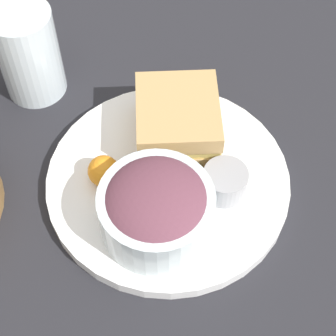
{
  "coord_description": "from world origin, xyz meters",
  "views": [
    {
      "loc": [
        -0.36,
        0.08,
        0.57
      ],
      "look_at": [
        0.0,
        0.0,
        0.04
      ],
      "focal_mm": 60.0,
      "sensor_mm": 36.0,
      "label": 1
    }
  ],
  "objects_px": {
    "plate": "(168,181)",
    "drink_glass": "(28,53)",
    "salad_bowl": "(156,208)",
    "dressing_cup": "(225,182)",
    "sandwich": "(178,121)"
  },
  "relations": [
    {
      "from": "plate",
      "to": "dressing_cup",
      "type": "bearing_deg",
      "value": -117.46
    },
    {
      "from": "plate",
      "to": "salad_bowl",
      "type": "distance_m",
      "value": 0.08
    },
    {
      "from": "sandwich",
      "to": "dressing_cup",
      "type": "bearing_deg",
      "value": -158.49
    },
    {
      "from": "dressing_cup",
      "to": "drink_glass",
      "type": "relative_size",
      "value": 0.41
    },
    {
      "from": "plate",
      "to": "salad_bowl",
      "type": "relative_size",
      "value": 2.3
    },
    {
      "from": "drink_glass",
      "to": "salad_bowl",
      "type": "bearing_deg",
      "value": -155.92
    },
    {
      "from": "dressing_cup",
      "to": "drink_glass",
      "type": "height_order",
      "value": "drink_glass"
    },
    {
      "from": "plate",
      "to": "drink_glass",
      "type": "bearing_deg",
      "value": 35.62
    },
    {
      "from": "plate",
      "to": "sandwich",
      "type": "relative_size",
      "value": 2.32
    },
    {
      "from": "sandwich",
      "to": "drink_glass",
      "type": "xyz_separation_m",
      "value": [
        0.14,
        0.16,
        0.02
      ]
    },
    {
      "from": "plate",
      "to": "sandwich",
      "type": "distance_m",
      "value": 0.07
    },
    {
      "from": "salad_bowl",
      "to": "dressing_cup",
      "type": "distance_m",
      "value": 0.09
    },
    {
      "from": "plate",
      "to": "drink_glass",
      "type": "relative_size",
      "value": 2.3
    },
    {
      "from": "sandwich",
      "to": "plate",
      "type": "bearing_deg",
      "value": 156.94
    },
    {
      "from": "plate",
      "to": "dressing_cup",
      "type": "height_order",
      "value": "dressing_cup"
    }
  ]
}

